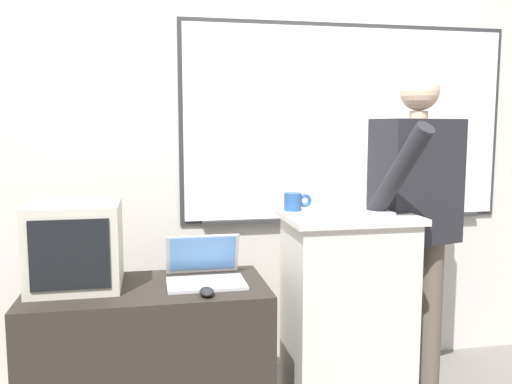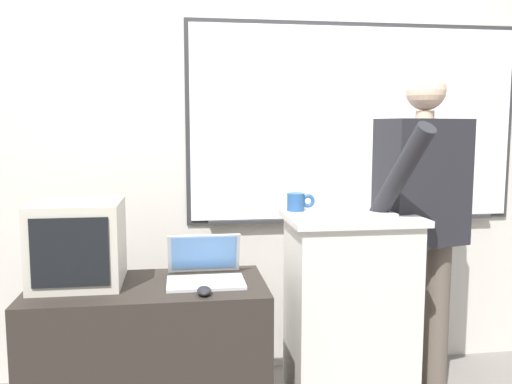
% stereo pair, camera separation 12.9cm
% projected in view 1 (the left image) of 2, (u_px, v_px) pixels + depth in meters
% --- Properties ---
extents(back_wall, '(6.40, 0.17, 2.71)m').
position_uv_depth(back_wall, '(249.00, 140.00, 3.14)').
color(back_wall, beige).
rests_on(back_wall, ground_plane).
extents(lectern_podium, '(0.61, 0.45, 1.02)m').
position_uv_depth(lectern_podium, '(346.00, 317.00, 2.64)').
color(lectern_podium, beige).
rests_on(lectern_podium, ground_plane).
extents(side_desk, '(1.04, 0.53, 0.74)m').
position_uv_depth(side_desk, '(149.00, 367.00, 2.42)').
color(side_desk, '#28231E').
rests_on(side_desk, ground_plane).
extents(person_presenter, '(0.63, 0.64, 1.71)m').
position_uv_depth(person_presenter, '(416.00, 213.00, 2.76)').
color(person_presenter, brown).
rests_on(person_presenter, ground_plane).
extents(laptop, '(0.34, 0.30, 0.20)m').
position_uv_depth(laptop, '(204.00, 269.00, 2.46)').
color(laptop, '#B7BABF').
rests_on(laptop, side_desk).
extents(wireless_keyboard, '(0.40, 0.14, 0.02)m').
position_uv_depth(wireless_keyboard, '(349.00, 214.00, 2.52)').
color(wireless_keyboard, silver).
rests_on(wireless_keyboard, lectern_podium).
extents(computer_mouse_by_laptop, '(0.06, 0.10, 0.03)m').
position_uv_depth(computer_mouse_by_laptop, '(207.00, 292.00, 2.24)').
color(computer_mouse_by_laptop, black).
rests_on(computer_mouse_by_laptop, side_desk).
extents(crt_monitor, '(0.38, 0.38, 0.37)m').
position_uv_depth(crt_monitor, '(76.00, 245.00, 2.35)').
color(crt_monitor, '#BCB7A8').
rests_on(crt_monitor, side_desk).
extents(coffee_mug, '(0.14, 0.09, 0.09)m').
position_uv_depth(coffee_mug, '(294.00, 202.00, 2.68)').
color(coffee_mug, '#234C84').
rests_on(coffee_mug, lectern_podium).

